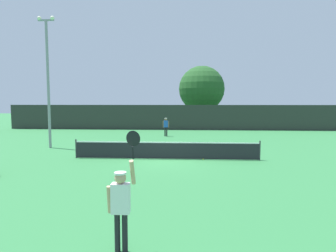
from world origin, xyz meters
TOP-DOWN VIEW (x-y plane):
  - ground_plane at (0.00, 0.00)m, footprint 120.00×120.00m
  - tennis_net at (0.00, 0.00)m, footprint 10.31×0.08m
  - perimeter_fence at (0.00, 16.76)m, footprint 38.92×0.12m
  - player_serving at (-0.26, -9.91)m, footprint 0.68×0.40m
  - player_receiving at (-0.74, 10.52)m, footprint 0.57×0.25m
  - tennis_ball at (2.05, -0.10)m, footprint 0.07×0.07m
  - light_pole at (-8.31, 3.44)m, footprint 1.18×0.28m
  - large_tree at (3.16, 22.29)m, footprint 5.99×5.99m
  - parked_car_near at (-3.04, 21.82)m, footprint 2.08×4.28m
  - parked_car_mid at (1.40, 24.69)m, footprint 2.22×4.34m

SIDE VIEW (x-z plane):
  - ground_plane at x=0.00m, z-range 0.00..0.00m
  - tennis_ball at x=2.05m, z-range 0.00..0.07m
  - tennis_net at x=0.00m, z-range -0.02..1.05m
  - parked_car_near at x=-3.04m, z-range -0.07..1.62m
  - parked_car_mid at x=1.40m, z-range -0.07..1.62m
  - player_receiving at x=-0.74m, z-range 0.19..1.89m
  - player_serving at x=-0.26m, z-range -0.14..2.44m
  - perimeter_fence at x=0.00m, z-range 0.00..2.83m
  - large_tree at x=3.16m, z-range 0.93..8.79m
  - light_pole at x=-8.31m, z-range 0.57..9.48m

